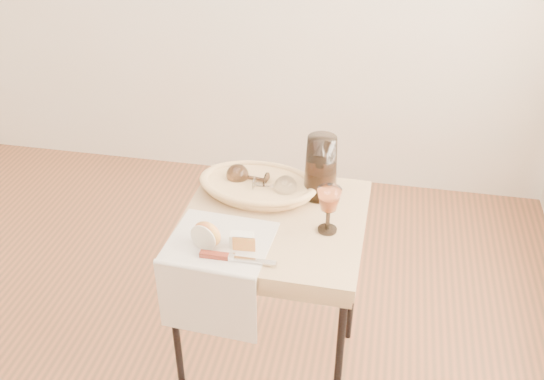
% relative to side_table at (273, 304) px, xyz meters
% --- Properties ---
extents(side_table, '(0.59, 0.59, 0.74)m').
position_rel_side_table_xyz_m(side_table, '(0.00, 0.00, 0.00)').
color(side_table, brown).
rests_on(side_table, floor).
extents(tea_towel, '(0.32, 0.29, 0.01)m').
position_rel_side_table_xyz_m(tea_towel, '(-0.13, -0.16, 0.37)').
color(tea_towel, beige).
rests_on(tea_towel, side_table).
extents(bread_basket, '(0.37, 0.27, 0.05)m').
position_rel_side_table_xyz_m(bread_basket, '(-0.08, 0.13, 0.40)').
color(bread_basket, tan).
rests_on(bread_basket, side_table).
extents(goblet_lying_a, '(0.14, 0.10, 0.08)m').
position_rel_side_table_xyz_m(goblet_lying_a, '(-0.11, 0.15, 0.42)').
color(goblet_lying_a, '#4F3827').
rests_on(goblet_lying_a, bread_basket).
extents(goblet_lying_b, '(0.13, 0.08, 0.08)m').
position_rel_side_table_xyz_m(goblet_lying_b, '(-0.03, 0.11, 0.42)').
color(goblet_lying_b, white).
rests_on(goblet_lying_b, bread_basket).
extents(pitcher, '(0.17, 0.24, 0.26)m').
position_rel_side_table_xyz_m(pitcher, '(0.13, 0.16, 0.48)').
color(pitcher, black).
rests_on(pitcher, side_table).
extents(wine_goblet, '(0.10, 0.10, 0.15)m').
position_rel_side_table_xyz_m(wine_goblet, '(0.18, -0.03, 0.45)').
color(wine_goblet, white).
rests_on(wine_goblet, side_table).
extents(apple_half, '(0.10, 0.07, 0.08)m').
position_rel_side_table_xyz_m(apple_half, '(-0.16, -0.18, 0.42)').
color(apple_half, red).
rests_on(apple_half, tea_towel).
extents(apple_wedge, '(0.07, 0.04, 0.05)m').
position_rel_side_table_xyz_m(apple_wedge, '(-0.06, -0.17, 0.40)').
color(apple_wedge, beige).
rests_on(apple_wedge, tea_towel).
extents(table_knife, '(0.22, 0.03, 0.02)m').
position_rel_side_table_xyz_m(table_knife, '(-0.07, -0.23, 0.39)').
color(table_knife, silver).
rests_on(table_knife, tea_towel).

